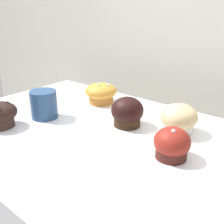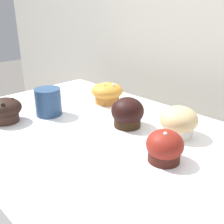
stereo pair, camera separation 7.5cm
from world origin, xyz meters
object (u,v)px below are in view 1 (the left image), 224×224
(muffin_back_left, at_px, (179,119))
(coffee_cup, at_px, (43,104))
(muffin_back_right, at_px, (127,112))
(muffin_front_left, at_px, (101,93))
(muffin_front_center, at_px, (172,144))
(muffin_front_right, at_px, (0,114))

(muffin_back_left, xyz_separation_m, coffee_cup, (-0.38, -0.17, 0.01))
(muffin_back_right, xyz_separation_m, muffin_front_left, (-0.19, 0.10, -0.00))
(muffin_front_center, distance_m, muffin_back_left, 0.14)
(muffin_front_right, distance_m, coffee_cup, 0.13)
(muffin_front_center, height_order, coffee_cup, coffee_cup)
(muffin_back_left, bearing_deg, muffin_front_right, -144.72)
(muffin_front_center, relative_size, muffin_back_left, 0.83)
(muffin_back_left, bearing_deg, muffin_front_left, 172.13)
(muffin_front_right, bearing_deg, muffin_front_center, 19.29)
(muffin_front_right, xyz_separation_m, coffee_cup, (0.04, 0.12, 0.01))
(muffin_front_center, xyz_separation_m, coffee_cup, (-0.42, -0.04, 0.01))
(muffin_back_right, relative_size, coffee_cup, 0.76)
(muffin_back_left, distance_m, muffin_back_right, 0.15)
(muffin_front_center, distance_m, coffee_cup, 0.43)
(muffin_back_right, bearing_deg, muffin_front_center, -22.98)
(muffin_front_center, bearing_deg, muffin_front_right, -160.71)
(muffin_back_left, distance_m, coffee_cup, 0.41)
(coffee_cup, bearing_deg, muffin_front_left, 77.31)
(muffin_front_right, relative_size, coffee_cup, 0.80)
(muffin_back_left, xyz_separation_m, muffin_front_left, (-0.33, 0.05, -0.00))
(muffin_front_left, height_order, muffin_front_right, muffin_front_left)
(muffin_back_right, distance_m, muffin_front_right, 0.37)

